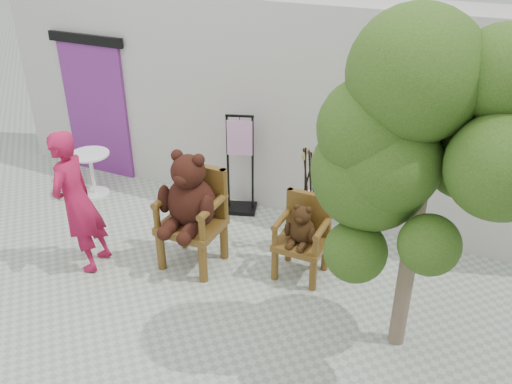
% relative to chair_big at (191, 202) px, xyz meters
% --- Properties ---
extents(ground_plane, '(60.00, 60.00, 0.00)m').
position_rel_chair_big_xyz_m(ground_plane, '(0.22, -0.91, -0.88)').
color(ground_plane, '#A0A594').
rests_on(ground_plane, ground).
extents(back_wall, '(9.00, 1.00, 3.00)m').
position_rel_chair_big_xyz_m(back_wall, '(0.22, 2.19, 0.62)').
color(back_wall, beige).
rests_on(back_wall, ground).
extents(doorway, '(1.40, 0.11, 2.33)m').
position_rel_chair_big_xyz_m(doorway, '(-2.78, 1.67, 0.29)').
color(doorway, '#702777').
rests_on(doorway, ground).
extents(chair_big, '(0.74, 0.82, 1.55)m').
position_rel_chair_big_xyz_m(chair_big, '(0.00, 0.00, 0.00)').
color(chair_big, '#4E3310').
rests_on(chair_big, ground).
extents(chair_small, '(0.59, 0.54, 1.03)m').
position_rel_chair_big_xyz_m(chair_small, '(1.32, 0.38, -0.27)').
color(chair_small, '#4E3310').
rests_on(chair_small, ground).
extents(person, '(0.54, 0.72, 1.79)m').
position_rel_chair_big_xyz_m(person, '(-1.24, -0.61, 0.02)').
color(person, '#9F133A').
rests_on(person, ground).
extents(cafe_table, '(0.60, 0.60, 0.70)m').
position_rel_chair_big_xyz_m(cafe_table, '(-2.38, 0.92, -0.44)').
color(cafe_table, white).
rests_on(cafe_table, ground).
extents(display_stand, '(0.54, 0.47, 1.51)m').
position_rel_chair_big_xyz_m(display_stand, '(-0.05, 1.44, -0.29)').
color(display_stand, black).
rests_on(display_stand, ground).
extents(stool_bucket, '(0.32, 0.32, 1.45)m').
position_rel_chair_big_xyz_m(stool_bucket, '(1.19, 0.89, -0.24)').
color(stool_bucket, white).
rests_on(stool_bucket, ground).
extents(tree, '(1.94, 1.68, 3.47)m').
position_rel_chair_big_xyz_m(tree, '(2.63, -0.54, 1.49)').
color(tree, brown).
rests_on(tree, ground).
extents(potted_plant, '(0.39, 0.35, 0.36)m').
position_rel_chair_big_xyz_m(potted_plant, '(-3.18, 1.16, -0.70)').
color(potted_plant, '#1D370F').
rests_on(potted_plant, ground).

